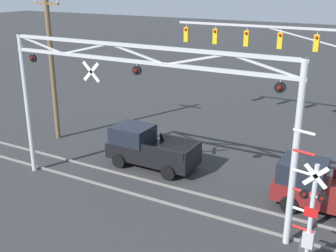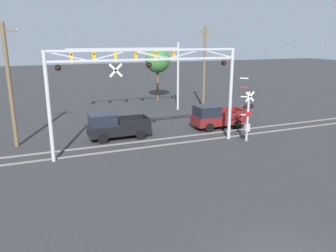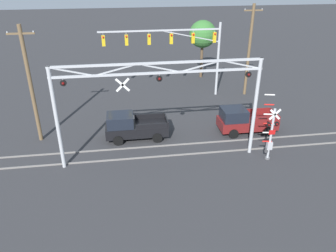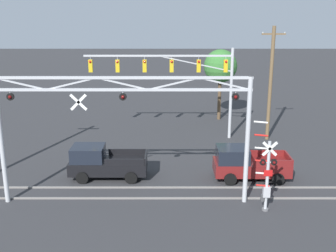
{
  "view_description": "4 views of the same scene",
  "coord_description": "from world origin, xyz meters",
  "px_view_note": "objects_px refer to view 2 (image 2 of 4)",
  "views": [
    {
      "loc": [
        9.13,
        -0.12,
        9.15
      ],
      "look_at": [
        0.18,
        15.78,
        2.84
      ],
      "focal_mm": 45.0,
      "sensor_mm": 36.0,
      "label": 1
    },
    {
      "loc": [
        -7.05,
        -7.07,
        7.39
      ],
      "look_at": [
        0.94,
        12.55,
        1.81
      ],
      "focal_mm": 35.0,
      "sensor_mm": 36.0,
      "label": 2
    },
    {
      "loc": [
        -2.29,
        -5.44,
        12.11
      ],
      "look_at": [
        0.81,
        15.43,
        1.59
      ],
      "focal_mm": 35.0,
      "sensor_mm": 36.0,
      "label": 3
    },
    {
      "loc": [
        2.28,
        -7.24,
        10.17
      ],
      "look_at": [
        2.35,
        14.66,
        3.95
      ],
      "focal_mm": 45.0,
      "sensor_mm": 36.0,
      "label": 4
    }
  ],
  "objects_px": {
    "crossing_signal_mast": "(247,117)",
    "traffic_signal_span": "(146,62)",
    "pickup_truck_following": "(216,117)",
    "utility_pole_left": "(10,85)",
    "crossing_gantry": "(149,81)",
    "utility_pole_right": "(204,67)",
    "pickup_truck_lead": "(115,126)",
    "background_tree_beyond_span": "(157,61)"
  },
  "relations": [
    {
      "from": "crossing_signal_mast",
      "to": "traffic_signal_span",
      "type": "distance_m",
      "value": 13.51
    },
    {
      "from": "crossing_signal_mast",
      "to": "pickup_truck_following",
      "type": "distance_m",
      "value": 4.28
    },
    {
      "from": "crossing_signal_mast",
      "to": "utility_pole_left",
      "type": "xyz_separation_m",
      "value": [
        -15.94,
        5.16,
        2.57
      ]
    },
    {
      "from": "crossing_signal_mast",
      "to": "crossing_gantry",
      "type": "bearing_deg",
      "value": 171.91
    },
    {
      "from": "utility_pole_right",
      "to": "pickup_truck_lead",
      "type": "bearing_deg",
      "value": -146.59
    },
    {
      "from": "traffic_signal_span",
      "to": "utility_pole_left",
      "type": "xyz_separation_m",
      "value": [
        -12.31,
        -7.42,
        -0.74
      ]
    },
    {
      "from": "traffic_signal_span",
      "to": "background_tree_beyond_span",
      "type": "distance_m",
      "value": 6.74
    },
    {
      "from": "crossing_signal_mast",
      "to": "pickup_truck_following",
      "type": "height_order",
      "value": "crossing_signal_mast"
    },
    {
      "from": "pickup_truck_lead",
      "to": "background_tree_beyond_span",
      "type": "xyz_separation_m",
      "value": [
        8.74,
        14.0,
        3.97
      ]
    },
    {
      "from": "pickup_truck_lead",
      "to": "utility_pole_left",
      "type": "height_order",
      "value": "utility_pole_left"
    },
    {
      "from": "crossing_gantry",
      "to": "background_tree_beyond_span",
      "type": "relative_size",
      "value": 2.01
    },
    {
      "from": "crossing_gantry",
      "to": "crossing_signal_mast",
      "type": "height_order",
      "value": "crossing_gantry"
    },
    {
      "from": "traffic_signal_span",
      "to": "background_tree_beyond_span",
      "type": "bearing_deg",
      "value": 59.65
    },
    {
      "from": "pickup_truck_lead",
      "to": "background_tree_beyond_span",
      "type": "relative_size",
      "value": 0.72
    },
    {
      "from": "background_tree_beyond_span",
      "to": "pickup_truck_following",
      "type": "bearing_deg",
      "value": -89.93
    },
    {
      "from": "crossing_signal_mast",
      "to": "traffic_signal_span",
      "type": "height_order",
      "value": "traffic_signal_span"
    },
    {
      "from": "utility_pole_right",
      "to": "traffic_signal_span",
      "type": "bearing_deg",
      "value": 176.85
    },
    {
      "from": "crossing_gantry",
      "to": "utility_pole_right",
      "type": "bearing_deg",
      "value": 47.68
    },
    {
      "from": "utility_pole_left",
      "to": "utility_pole_right",
      "type": "relative_size",
      "value": 0.97
    },
    {
      "from": "utility_pole_right",
      "to": "crossing_signal_mast",
      "type": "bearing_deg",
      "value": -103.36
    },
    {
      "from": "crossing_signal_mast",
      "to": "pickup_truck_following",
      "type": "bearing_deg",
      "value": 92.84
    },
    {
      "from": "pickup_truck_lead",
      "to": "background_tree_beyond_span",
      "type": "distance_m",
      "value": 16.97
    },
    {
      "from": "pickup_truck_lead",
      "to": "utility_pole_right",
      "type": "relative_size",
      "value": 0.53
    },
    {
      "from": "crossing_signal_mast",
      "to": "pickup_truck_lead",
      "type": "xyz_separation_m",
      "value": [
        -8.96,
        4.4,
        -0.87
      ]
    },
    {
      "from": "crossing_signal_mast",
      "to": "utility_pole_right",
      "type": "bearing_deg",
      "value": 76.64
    },
    {
      "from": "pickup_truck_lead",
      "to": "utility_pole_right",
      "type": "xyz_separation_m",
      "value": [
        11.86,
        7.82,
        3.57
      ]
    },
    {
      "from": "crossing_signal_mast",
      "to": "pickup_truck_lead",
      "type": "relative_size",
      "value": 1.03
    },
    {
      "from": "pickup_truck_lead",
      "to": "utility_pole_right",
      "type": "bearing_deg",
      "value": 33.41
    },
    {
      "from": "pickup_truck_following",
      "to": "background_tree_beyond_span",
      "type": "height_order",
      "value": "background_tree_beyond_span"
    },
    {
      "from": "utility_pole_left",
      "to": "background_tree_beyond_span",
      "type": "bearing_deg",
      "value": 40.12
    },
    {
      "from": "crossing_signal_mast",
      "to": "utility_pole_left",
      "type": "relative_size",
      "value": 0.56
    },
    {
      "from": "utility_pole_left",
      "to": "background_tree_beyond_span",
      "type": "relative_size",
      "value": 1.32
    },
    {
      "from": "traffic_signal_span",
      "to": "pickup_truck_following",
      "type": "relative_size",
      "value": 2.53
    },
    {
      "from": "crossing_signal_mast",
      "to": "traffic_signal_span",
      "type": "xyz_separation_m",
      "value": [
        -3.63,
        12.58,
        3.32
      ]
    },
    {
      "from": "utility_pole_right",
      "to": "background_tree_beyond_span",
      "type": "distance_m",
      "value": 6.93
    },
    {
      "from": "pickup_truck_lead",
      "to": "pickup_truck_following",
      "type": "bearing_deg",
      "value": -1.4
    },
    {
      "from": "crossing_gantry",
      "to": "utility_pole_left",
      "type": "relative_size",
      "value": 1.53
    },
    {
      "from": "pickup_truck_following",
      "to": "utility_pole_right",
      "type": "xyz_separation_m",
      "value": [
        3.11,
        8.04,
        3.57
      ]
    },
    {
      "from": "crossing_signal_mast",
      "to": "background_tree_beyond_span",
      "type": "height_order",
      "value": "background_tree_beyond_span"
    },
    {
      "from": "crossing_gantry",
      "to": "crossing_signal_mast",
      "type": "relative_size",
      "value": 2.71
    },
    {
      "from": "crossing_gantry",
      "to": "background_tree_beyond_span",
      "type": "bearing_deg",
      "value": 67.88
    },
    {
      "from": "pickup_truck_lead",
      "to": "background_tree_beyond_span",
      "type": "height_order",
      "value": "background_tree_beyond_span"
    }
  ]
}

